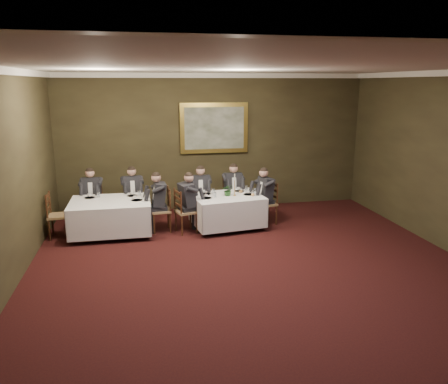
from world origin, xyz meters
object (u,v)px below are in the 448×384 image
object	(u,v)px
diner_main_backright	(233,197)
chair_sec_backleft	(93,212)
diner_sec_backleft	(93,202)
candlestick	(235,187)
chair_main_backright	(232,205)
chair_sec_endleft	(59,225)
table_second	(111,215)
diner_main_endright	(266,203)
chair_sec_backright	(133,209)
chair_main_endright	(266,212)
diner_main_backleft	(200,199)
table_main	(227,209)
diner_sec_endright	(161,209)
centerpiece	(228,190)
diner_sec_backright	(133,200)
chair_sec_endright	(162,219)
chair_main_endleft	(186,220)
painting	(214,128)
chair_main_backleft	(201,208)
diner_main_endleft	(186,210)

from	to	relation	value
diner_main_backright	chair_sec_backleft	size ratio (longest dim) A/B	1.35
diner_sec_backleft	candlestick	bearing A→B (deg)	168.37
chair_main_backright	chair_sec_endleft	world-z (taller)	same
table_second	chair_sec_endleft	size ratio (longest dim) A/B	1.74
diner_main_backright	diner_main_endright	xyz separation A→B (m)	(0.66, -0.70, 0.00)
chair_main_backright	diner_main_backright	bearing A→B (deg)	90.00
diner_main_endright	chair_sec_backright	size ratio (longest dim) A/B	1.35
chair_main_endright	chair_sec_endleft	xyz separation A→B (m)	(-4.67, -0.09, 0.00)
diner_main_backleft	chair_main_backright	bearing A→B (deg)	-168.33
diner_main_backleft	diner_sec_backleft	distance (m)	2.55
table_main	diner_sec_endright	size ratio (longest dim) A/B	1.27
table_main	candlestick	xyz separation A→B (m)	(0.16, -0.03, 0.51)
table_main	chair_sec_endleft	size ratio (longest dim) A/B	1.71
table_main	diner_sec_backleft	bearing A→B (deg)	163.19
chair_sec_backleft	candlestick	distance (m)	3.44
diner_main_backright	centerpiece	size ratio (longest dim) A/B	4.76
diner_sec_backright	centerpiece	size ratio (longest dim) A/B	4.76
table_second	chair_sec_endright	xyz separation A→B (m)	(1.10, 0.00, -0.17)
diner_main_endright	candlestick	distance (m)	0.93
chair_main_endleft	candlestick	size ratio (longest dim) A/B	1.91
candlestick	painting	size ratio (longest dim) A/B	0.30
table_second	diner_main_endright	world-z (taller)	diner_main_endright
chair_main_backleft	table_second	bearing A→B (deg)	21.15
diner_main_backright	painting	distance (m)	1.88
chair_sec_backleft	chair_sec_endleft	size ratio (longest dim) A/B	1.00
diner_sec_backright	diner_main_backright	bearing A→B (deg)	172.30
chair_main_backleft	chair_sec_endright	world-z (taller)	same
chair_main_endleft	chair_sec_endleft	world-z (taller)	same
painting	candlestick	bearing A→B (deg)	-84.74
chair_main_backleft	candlestick	xyz separation A→B (m)	(0.68, -0.76, 0.67)
diner_main_endleft	diner_sec_endright	xyz separation A→B (m)	(-0.55, 0.18, 0.00)
diner_sec_backright	candlestick	xyz separation A→B (m)	(2.29, -0.96, 0.44)
diner_main_backleft	centerpiece	distance (m)	0.98
table_main	diner_main_endright	xyz separation A→B (m)	(0.96, 0.13, 0.06)
chair_main_endleft	chair_sec_backleft	world-z (taller)	same
diner_sec_backleft	chair_sec_endright	size ratio (longest dim) A/B	1.35
table_second	chair_main_endleft	size ratio (longest dim) A/B	1.74
diner_sec_endright	painting	distance (m)	2.78
diner_main_endright	centerpiece	distance (m)	1.03
diner_main_endright	diner_main_backleft	bearing A→B (deg)	54.94
centerpiece	chair_main_backright	bearing A→B (deg)	71.41
table_second	diner_main_backright	xyz separation A→B (m)	(2.90, 0.79, 0.06)
chair_main_backright	diner_main_endleft	size ratio (longest dim) A/B	0.74
chair_main_endleft	centerpiece	size ratio (longest dim) A/B	3.54
chair_main_backleft	diner_main_endleft	bearing A→B (deg)	65.94
diner_sec_backright	diner_main_endright	bearing A→B (deg)	160.10
diner_main_endright	chair_main_backright	bearing A→B (deg)	29.25
chair_main_backright	chair_sec_endright	xyz separation A→B (m)	(-1.80, -0.80, 0.00)
chair_sec_backleft	diner_sec_endright	xyz separation A→B (m)	(1.56, -0.89, 0.23)
chair_main_backleft	diner_main_backright	xyz separation A→B (m)	(0.82, 0.10, 0.23)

